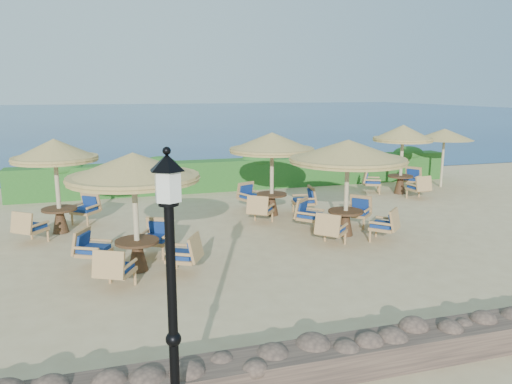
{
  "coord_description": "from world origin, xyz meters",
  "views": [
    {
      "loc": [
        -5.4,
        -12.04,
        3.97
      ],
      "look_at": [
        -1.67,
        0.36,
        1.3
      ],
      "focal_mm": 35.0,
      "sensor_mm": 36.0,
      "label": 1
    }
  ],
  "objects_px": {
    "lamp_post": "(172,310)",
    "cafe_set_3": "(272,157)",
    "cafe_set_0": "(134,190)",
    "cafe_set_4": "(402,148)",
    "cafe_set_2": "(56,166)",
    "cafe_set_1": "(347,167)",
    "extra_parasol": "(445,134)"
  },
  "relations": [
    {
      "from": "extra_parasol",
      "to": "cafe_set_1",
      "type": "height_order",
      "value": "cafe_set_1"
    },
    {
      "from": "extra_parasol",
      "to": "cafe_set_0",
      "type": "height_order",
      "value": "cafe_set_0"
    },
    {
      "from": "cafe_set_2",
      "to": "extra_parasol",
      "type": "bearing_deg",
      "value": 10.32
    },
    {
      "from": "cafe_set_3",
      "to": "cafe_set_0",
      "type": "bearing_deg",
      "value": -138.65
    },
    {
      "from": "lamp_post",
      "to": "cafe_set_1",
      "type": "height_order",
      "value": "lamp_post"
    },
    {
      "from": "lamp_post",
      "to": "cafe_set_4",
      "type": "height_order",
      "value": "lamp_post"
    },
    {
      "from": "lamp_post",
      "to": "cafe_set_4",
      "type": "xyz_separation_m",
      "value": [
        10.21,
        11.31,
        0.21
      ]
    },
    {
      "from": "extra_parasol",
      "to": "cafe_set_0",
      "type": "distance_m",
      "value": 14.2
    },
    {
      "from": "lamp_post",
      "to": "cafe_set_4",
      "type": "bearing_deg",
      "value": 47.93
    },
    {
      "from": "cafe_set_3",
      "to": "cafe_set_4",
      "type": "distance_m",
      "value": 6.11
    },
    {
      "from": "lamp_post",
      "to": "cafe_set_2",
      "type": "height_order",
      "value": "lamp_post"
    },
    {
      "from": "cafe_set_1",
      "to": "cafe_set_0",
      "type": "bearing_deg",
      "value": -168.32
    },
    {
      "from": "cafe_set_1",
      "to": "cafe_set_4",
      "type": "relative_size",
      "value": 1.15
    },
    {
      "from": "lamp_post",
      "to": "extra_parasol",
      "type": "height_order",
      "value": "lamp_post"
    },
    {
      "from": "lamp_post",
      "to": "cafe_set_1",
      "type": "bearing_deg",
      "value": 50.5
    },
    {
      "from": "lamp_post",
      "to": "cafe_set_2",
      "type": "xyz_separation_m",
      "value": [
        -1.97,
        9.35,
        0.35
      ]
    },
    {
      "from": "cafe_set_0",
      "to": "cafe_set_2",
      "type": "distance_m",
      "value": 4.18
    },
    {
      "from": "extra_parasol",
      "to": "cafe_set_4",
      "type": "bearing_deg",
      "value": -163.96
    },
    {
      "from": "lamp_post",
      "to": "cafe_set_3",
      "type": "distance_m",
      "value": 10.49
    },
    {
      "from": "cafe_set_0",
      "to": "cafe_set_4",
      "type": "relative_size",
      "value": 1.04
    },
    {
      "from": "lamp_post",
      "to": "cafe_set_2",
      "type": "bearing_deg",
      "value": 101.9
    },
    {
      "from": "lamp_post",
      "to": "cafe_set_4",
      "type": "distance_m",
      "value": 15.24
    },
    {
      "from": "cafe_set_2",
      "to": "cafe_set_3",
      "type": "relative_size",
      "value": 0.95
    },
    {
      "from": "extra_parasol",
      "to": "lamp_post",
      "type": "bearing_deg",
      "value": -136.4
    },
    {
      "from": "cafe_set_0",
      "to": "cafe_set_2",
      "type": "xyz_separation_m",
      "value": [
        -1.89,
        3.73,
        0.06
      ]
    },
    {
      "from": "extra_parasol",
      "to": "cafe_set_0",
      "type": "xyz_separation_m",
      "value": [
        -12.68,
        -6.38,
        -0.33
      ]
    },
    {
      "from": "extra_parasol",
      "to": "cafe_set_0",
      "type": "bearing_deg",
      "value": -153.28
    },
    {
      "from": "lamp_post",
      "to": "extra_parasol",
      "type": "bearing_deg",
      "value": 43.6
    },
    {
      "from": "cafe_set_1",
      "to": "cafe_set_2",
      "type": "distance_m",
      "value": 7.99
    },
    {
      "from": "cafe_set_0",
      "to": "cafe_set_2",
      "type": "height_order",
      "value": "same"
    },
    {
      "from": "lamp_post",
      "to": "cafe_set_1",
      "type": "distance_m",
      "value": 8.81
    },
    {
      "from": "lamp_post",
      "to": "cafe_set_3",
      "type": "relative_size",
      "value": 1.19
    }
  ]
}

